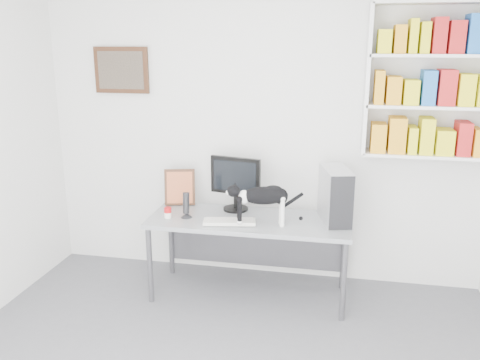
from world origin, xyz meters
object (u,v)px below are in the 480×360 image
(pc_tower, at_px, (335,195))
(speaker, at_px, (186,205))
(leaning_print, at_px, (180,187))
(soup_can, at_px, (168,213))
(desk, at_px, (249,257))
(keyboard, at_px, (229,222))
(monitor, at_px, (236,183))
(bookshelf, at_px, (431,81))
(cat, at_px, (262,205))

(pc_tower, height_order, speaker, pc_tower)
(leaning_print, distance_m, soup_can, 0.39)
(desk, relative_size, pc_tower, 3.78)
(desk, height_order, speaker, speaker)
(keyboard, relative_size, speaker, 1.88)
(desk, xyz_separation_m, monitor, (-0.16, 0.20, 0.60))
(bookshelf, bearing_deg, desk, -166.14)
(desk, bearing_deg, speaker, -172.10)
(bookshelf, distance_m, cat, 1.68)
(leaning_print, distance_m, cat, 0.92)
(desk, height_order, soup_can, soup_can)
(monitor, distance_m, cat, 0.46)
(pc_tower, distance_m, soup_can, 1.41)
(speaker, relative_size, leaning_print, 0.67)
(bookshelf, height_order, monitor, bookshelf)
(keyboard, height_order, pc_tower, pc_tower)
(monitor, height_order, soup_can, monitor)
(keyboard, bearing_deg, desk, 37.02)
(soup_can, bearing_deg, keyboard, -3.65)
(monitor, height_order, cat, monitor)
(desk, distance_m, pc_tower, 0.91)
(bookshelf, height_order, pc_tower, bookshelf)
(soup_can, bearing_deg, bookshelf, 12.53)
(monitor, height_order, speaker, monitor)
(keyboard, bearing_deg, leaning_print, 133.58)
(keyboard, distance_m, speaker, 0.41)
(bookshelf, xyz_separation_m, pc_tower, (-0.71, -0.26, -0.92))
(pc_tower, height_order, cat, pc_tower)
(cat, bearing_deg, leaning_print, 139.90)
(bookshelf, xyz_separation_m, leaning_print, (-2.10, -0.10, -0.97))
(speaker, bearing_deg, cat, -12.50)
(pc_tower, xyz_separation_m, leaning_print, (-1.40, 0.17, -0.05))
(keyboard, xyz_separation_m, soup_can, (-0.54, 0.03, 0.03))
(bookshelf, bearing_deg, speaker, -167.65)
(monitor, bearing_deg, speaker, -131.24)
(bookshelf, distance_m, pc_tower, 1.19)
(monitor, relative_size, speaker, 2.15)
(leaning_print, bearing_deg, bookshelf, -11.61)
(monitor, relative_size, keyboard, 1.15)
(bookshelf, distance_m, monitor, 1.82)
(leaning_print, height_order, soup_can, leaning_print)
(monitor, xyz_separation_m, leaning_print, (-0.53, 0.05, -0.07))
(leaning_print, bearing_deg, soup_can, -102.78)
(leaning_print, bearing_deg, desk, -34.14)
(bookshelf, relative_size, cat, 2.22)
(pc_tower, relative_size, soup_can, 4.92)
(keyboard, distance_m, soup_can, 0.55)
(keyboard, height_order, speaker, speaker)
(desk, height_order, leaning_print, leaning_print)
(monitor, distance_m, speaker, 0.48)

